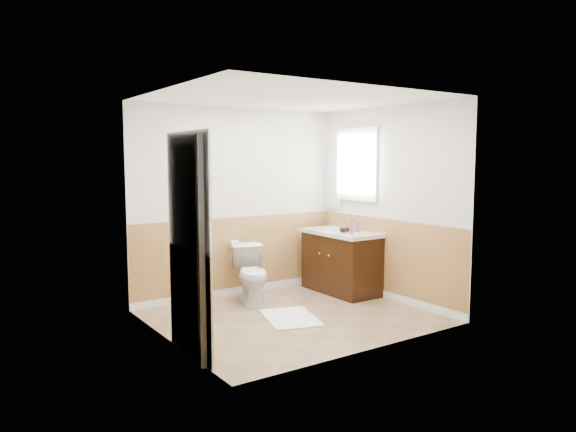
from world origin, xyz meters
TOP-DOWN VIEW (x-y plane):
  - floor at (0.00, 0.00)m, footprint 3.00×3.00m
  - ceiling at (0.00, 0.00)m, footprint 3.00×3.00m
  - wall_back at (0.00, 1.30)m, footprint 3.00×0.00m
  - wall_front at (0.00, -1.30)m, footprint 3.00×0.00m
  - wall_left at (-1.50, 0.00)m, footprint 0.00×3.00m
  - wall_right at (1.50, 0.00)m, footprint 0.00×3.00m
  - wainscot_back at (0.00, 1.29)m, footprint 3.00×0.00m
  - wainscot_front at (0.00, -1.29)m, footprint 3.00×0.00m
  - wainscot_left at (-1.49, 0.00)m, footprint 0.00×2.60m
  - wainscot_right at (1.49, 0.00)m, footprint 0.00×2.60m
  - toilet at (-0.07, 0.82)m, footprint 0.60×0.80m
  - bath_mat at (-0.07, -0.05)m, footprint 0.76×0.93m
  - vanity_cabinet at (1.21, 0.58)m, footprint 0.55×1.10m
  - vanity_knob_left at (0.91, 0.48)m, footprint 0.03×0.03m
  - vanity_knob_right at (0.91, 0.68)m, footprint 0.03×0.03m
  - countertop at (1.20, 0.58)m, footprint 0.60×1.15m
  - sink_basin at (1.21, 0.73)m, footprint 0.36×0.36m
  - faucet at (1.39, 0.73)m, footprint 0.02×0.02m
  - lotion_bottle at (1.11, 0.27)m, footprint 0.05×0.05m
  - soap_dispenser at (1.33, 0.46)m, footprint 0.12×0.12m
  - hair_dryer_body at (1.16, 0.45)m, footprint 0.14×0.07m
  - hair_dryer_handle at (1.13, 0.50)m, footprint 0.03×0.03m
  - mirror_panel at (1.48, 1.10)m, footprint 0.02×0.35m
  - window_frame at (1.47, 0.59)m, footprint 0.04×0.80m
  - window_glass at (1.49, 0.59)m, footprint 0.01×0.70m
  - door at (-1.40, -0.45)m, footprint 0.29×0.78m
  - door_frame at (-1.48, -0.45)m, footprint 0.02×0.92m
  - door_knob at (-1.34, -0.12)m, footprint 0.06×0.06m
  - towel_bar at (-0.55, 1.25)m, footprint 0.62×0.02m
  - tp_holder_bar at (-0.10, 1.23)m, footprint 0.14×0.02m
  - tp_roll at (-0.10, 1.23)m, footprint 0.10×0.11m
  - tp_sheet at (-0.10, 1.23)m, footprint 0.10×0.01m

SIDE VIEW (x-z plane):
  - floor at x=0.00m, z-range 0.00..0.00m
  - bath_mat at x=-0.07m, z-range 0.00..0.02m
  - toilet at x=-0.07m, z-range 0.00..0.73m
  - vanity_cabinet at x=1.21m, z-range 0.00..0.80m
  - wainscot_back at x=0.00m, z-range -1.00..2.00m
  - wainscot_front at x=0.00m, z-range -1.00..2.00m
  - wainscot_left at x=-1.49m, z-range -0.80..1.80m
  - wainscot_right at x=1.49m, z-range -0.80..1.80m
  - vanity_knob_left at x=0.91m, z-range 0.53..0.57m
  - vanity_knob_right at x=0.91m, z-range 0.53..0.57m
  - tp_sheet at x=-0.10m, z-range 0.51..0.67m
  - tp_holder_bar at x=-0.10m, z-range 0.69..0.71m
  - tp_roll at x=-0.10m, z-range 0.64..0.76m
  - countertop at x=1.20m, z-range 0.80..0.85m
  - hair_dryer_handle at x=1.13m, z-range 0.82..0.89m
  - sink_basin at x=1.21m, z-range 0.85..0.87m
  - hair_dryer_body at x=1.16m, z-range 0.85..0.92m
  - faucet at x=1.39m, z-range 0.85..0.99m
  - door_knob at x=-1.34m, z-range 0.92..0.98m
  - soap_dispenser at x=1.33m, z-range 0.85..1.05m
  - lotion_bottle at x=1.11m, z-range 0.85..1.07m
  - door at x=-1.40m, z-range 0.00..2.04m
  - door_frame at x=-1.48m, z-range -0.02..2.08m
  - wall_back at x=0.00m, z-range -0.25..2.75m
  - wall_front at x=0.00m, z-range -0.25..2.75m
  - wall_left at x=-1.50m, z-range -0.25..2.75m
  - wall_right at x=1.50m, z-range -0.25..2.75m
  - mirror_panel at x=1.48m, z-range 1.10..2.00m
  - towel_bar at x=-0.55m, z-range 1.59..1.61m
  - window_frame at x=1.47m, z-range 1.25..2.25m
  - window_glass at x=1.49m, z-range 1.30..2.20m
  - ceiling at x=0.00m, z-range 2.50..2.50m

